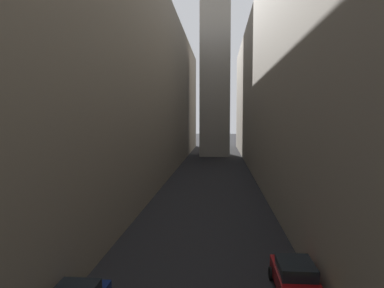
% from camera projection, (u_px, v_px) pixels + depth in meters
% --- Properties ---
extents(ground_plane, '(264.00, 264.00, 0.00)m').
position_uv_depth(ground_plane, '(211.00, 183.00, 43.32)').
color(ground_plane, black).
extents(building_block_left, '(13.15, 108.00, 23.53)m').
position_uv_depth(building_block_left, '(116.00, 86.00, 45.37)').
color(building_block_left, '#756B5B').
rests_on(building_block_left, ground).
extents(building_block_right, '(14.86, 108.00, 23.68)m').
position_uv_depth(building_block_right, '(319.00, 84.00, 43.45)').
color(building_block_right, gray).
rests_on(building_block_right, ground).
extents(parked_car_right_far, '(1.88, 4.04, 1.54)m').
position_uv_depth(parked_car_right_far, '(295.00, 277.00, 16.02)').
color(parked_car_right_far, maroon).
rests_on(parked_car_right_far, ground).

